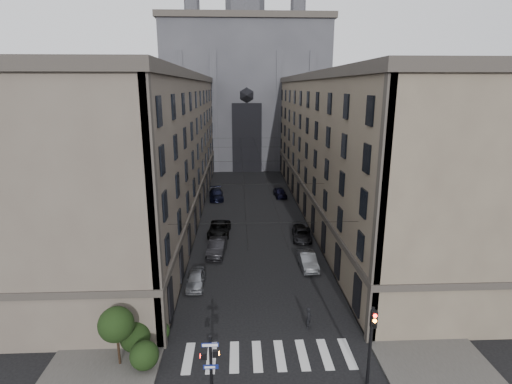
{
  "coord_description": "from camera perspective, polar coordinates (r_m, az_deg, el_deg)",
  "views": [
    {
      "loc": [
        -1.86,
        -17.56,
        17.14
      ],
      "look_at": [
        -0.5,
        12.2,
        9.27
      ],
      "focal_mm": 28.0,
      "sensor_mm": 36.0,
      "label": 1
    }
  ],
  "objects": [
    {
      "name": "car_right_far",
      "position": [
        63.93,
        3.45,
        -0.1
      ],
      "size": [
        2.08,
        4.39,
        1.45
      ],
      "primitive_type": "imported",
      "rotation": [
        0.0,
        0.0,
        0.09
      ],
      "color": "black",
      "rests_on": "ground"
    },
    {
      "name": "car_right_midfar",
      "position": [
        47.1,
        6.47,
        -5.8
      ],
      "size": [
        1.82,
        4.44,
        1.29
      ],
      "primitive_type": "imported",
      "rotation": [
        0.0,
        0.0,
        -0.0
      ],
      "color": "black",
      "rests_on": "ground"
    },
    {
      "name": "zebra_crossing",
      "position": [
        28.39,
        1.81,
        -22.32
      ],
      "size": [
        11.0,
        3.2,
        0.01
      ],
      "primitive_type": "cube",
      "color": "beige",
      "rests_on": "ground"
    },
    {
      "name": "pedestrian_signal_left",
      "position": [
        24.2,
        -6.51,
        -23.06
      ],
      "size": [
        1.02,
        0.38,
        4.0
      ],
      "color": "black",
      "rests_on": "ground"
    },
    {
      "name": "car_right_midnear",
      "position": [
        46.52,
        6.57,
        -6.08
      ],
      "size": [
        2.54,
        4.75,
        1.27
      ],
      "primitive_type": "imported",
      "rotation": [
        0.0,
        0.0,
        -0.1
      ],
      "color": "black",
      "rests_on": "ground"
    },
    {
      "name": "sidewalk_left",
      "position": [
        56.88,
        -11.24,
        -2.95
      ],
      "size": [
        7.0,
        80.0,
        0.15
      ],
      "primitive_type": "cube",
      "color": "#383533",
      "rests_on": "ground"
    },
    {
      "name": "car_left_midnear",
      "position": [
        42.55,
        -5.62,
        -7.85
      ],
      "size": [
        2.13,
        5.01,
        1.61
      ],
      "primitive_type": "imported",
      "rotation": [
        0.0,
        0.0,
        -0.09
      ],
      "color": "black",
      "rests_on": "ground"
    },
    {
      "name": "gothic_tower",
      "position": [
        92.54,
        -1.51,
        15.2
      ],
      "size": [
        35.0,
        23.0,
        58.0
      ],
      "color": "#2D2D33",
      "rests_on": "ground"
    },
    {
      "name": "car_left_midfar",
      "position": [
        47.94,
        -5.27,
        -5.26
      ],
      "size": [
        2.77,
        5.5,
        1.49
      ],
      "primitive_type": "imported",
      "rotation": [
        0.0,
        0.0,
        -0.06
      ],
      "color": "black",
      "rests_on": "ground"
    },
    {
      "name": "tram_wires",
      "position": [
        54.14,
        -0.6,
        4.27
      ],
      "size": [
        14.0,
        60.0,
        0.43
      ],
      "color": "black",
      "rests_on": "ground"
    },
    {
      "name": "car_left_far",
      "position": [
        62.92,
        -5.71,
        -0.35
      ],
      "size": [
        2.63,
        5.53,
        1.56
      ],
      "primitive_type": "imported",
      "rotation": [
        0.0,
        0.0,
        0.08
      ],
      "color": "black",
      "rests_on": "ground"
    },
    {
      "name": "sidewalk_right",
      "position": [
        57.56,
        9.92,
        -2.67
      ],
      "size": [
        7.0,
        80.0,
        0.15
      ],
      "primitive_type": "cube",
      "color": "#383533",
      "rests_on": "ground"
    },
    {
      "name": "building_right",
      "position": [
        56.25,
        13.29,
        6.44
      ],
      "size": [
        13.6,
        60.6,
        18.85
      ],
      "color": "brown",
      "rests_on": "ground"
    },
    {
      "name": "traffic_light_right",
      "position": [
        25.04,
        16.14,
        -19.43
      ],
      "size": [
        0.34,
        0.5,
        5.2
      ],
      "color": "black",
      "rests_on": "ground"
    },
    {
      "name": "shrub_cluster",
      "position": [
        28.14,
        -17.23,
        -18.97
      ],
      "size": [
        3.9,
        4.4,
        3.9
      ],
      "color": "black",
      "rests_on": "sidewalk_left"
    },
    {
      "name": "car_right_near",
      "position": [
        39.82,
        7.38,
        -9.69
      ],
      "size": [
        1.66,
        4.4,
        1.43
      ],
      "primitive_type": "imported",
      "rotation": [
        0.0,
        0.0,
        0.03
      ],
      "color": "slate",
      "rests_on": "ground"
    },
    {
      "name": "car_left_near",
      "position": [
        36.49,
        -8.6,
        -12.18
      ],
      "size": [
        1.63,
        4.03,
        1.37
      ],
      "primitive_type": "imported",
      "rotation": [
        0.0,
        0.0,
        -0.0
      ],
      "color": "gray",
      "rests_on": "ground"
    },
    {
      "name": "pedestrian",
      "position": [
        30.74,
        7.54,
        -17.4
      ],
      "size": [
        0.61,
        0.71,
        1.65
      ],
      "primitive_type": "imported",
      "rotation": [
        0.0,
        0.0,
        1.15
      ],
      "color": "black",
      "rests_on": "ground"
    },
    {
      "name": "building_left",
      "position": [
        55.35,
        -14.75,
        6.22
      ],
      "size": [
        13.6,
        60.6,
        18.85
      ],
      "color": "#52483F",
      "rests_on": "ground"
    }
  ]
}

